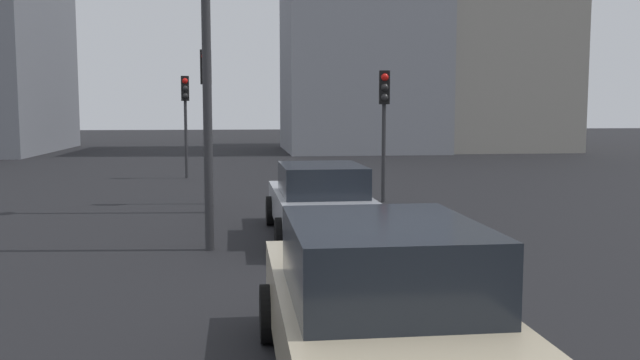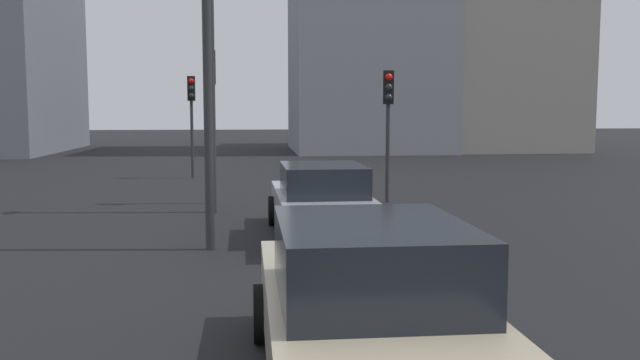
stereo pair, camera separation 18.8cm
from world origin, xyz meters
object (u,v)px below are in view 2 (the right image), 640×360
Objects in this scene: car_beige_second at (368,312)px; traffic_light_far_left at (388,108)px; street_lamp_kerbside at (211,43)px; car_silver_lead at (322,202)px; traffic_light_near_left at (192,105)px; traffic_light_near_right at (210,94)px.

traffic_light_far_left is (12.35, -2.73, 1.82)m from car_beige_second.
car_silver_lead is at bearing -146.68° from street_lamp_kerbside.
traffic_light_near_left is 0.54× the size of street_lamp_kerbside.
car_silver_lead is 1.29× the size of traffic_light_near_left.
traffic_light_near_right is at bearing 4.44° from street_lamp_kerbside.
street_lamp_kerbside is at bearing 1.07° from traffic_light_near_left.
car_silver_lead is 12.70m from traffic_light_near_left.
traffic_light_far_left is at bearing -74.18° from street_lamp_kerbside.
car_beige_second is at bearing 2.13° from traffic_light_near_left.
car_silver_lead is 0.69× the size of street_lamp_kerbside.
traffic_light_near_right is (-7.01, -1.07, 0.24)m from traffic_light_near_left.
traffic_light_far_left is at bearing 32.02° from traffic_light_near_left.
traffic_light_near_right is 0.59× the size of street_lamp_kerbside.
traffic_light_near_right is 1.15× the size of traffic_light_far_left.
traffic_light_near_left is at bearing 15.60° from car_silver_lead.
car_beige_second is at bearing -170.21° from street_lamp_kerbside.
car_beige_second reaches higher than car_silver_lead.
traffic_light_far_left is (-7.22, -5.82, -0.12)m from traffic_light_near_left.
car_beige_second is 11.69m from street_lamp_kerbside.
street_lamp_kerbside is (-8.54, -1.19, 1.43)m from traffic_light_near_left.
traffic_light_far_left reaches higher than car_beige_second.
street_lamp_kerbside reaches higher than traffic_light_near_left.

